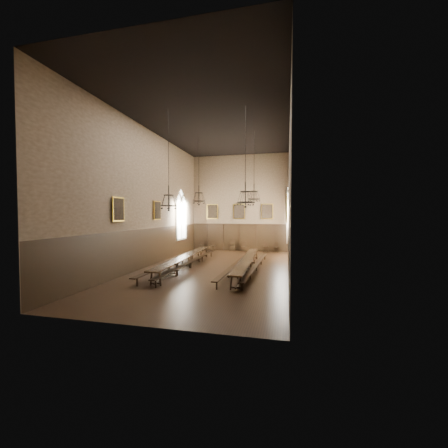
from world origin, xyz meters
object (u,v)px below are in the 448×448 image
(chair_0, at_px, (202,247))
(chair_4, at_px, (244,249))
(table_left, at_px, (186,262))
(chair_3, at_px, (232,248))
(bench_right_inner, at_px, (238,265))
(chair_6, at_px, (266,249))
(bench_right_outer, at_px, (257,267))
(chandelier_back_left, at_px, (199,197))
(chandelier_front_right, at_px, (245,196))
(bench_left_outer, at_px, (178,262))
(chair_1, at_px, (213,247))
(chandelier_front_left, at_px, (169,199))
(chandelier_back_right, at_px, (254,194))
(table_right, at_px, (247,264))
(chair_7, at_px, (276,249))
(bench_left_inner, at_px, (191,263))

(chair_0, height_order, chair_4, chair_0)
(table_left, height_order, chair_3, chair_3)
(bench_right_inner, height_order, chair_3, chair_3)
(table_left, height_order, chair_6, chair_6)
(chair_4, bearing_deg, bench_right_outer, -69.45)
(bench_right_outer, bearing_deg, chandelier_back_left, 151.94)
(chair_4, bearing_deg, chandelier_front_right, -74.11)
(bench_left_outer, bearing_deg, chair_1, 89.66)
(bench_left_outer, relative_size, bench_right_inner, 1.04)
(chandelier_front_left, height_order, chandelier_front_right, same)
(chair_0, relative_size, chandelier_back_right, 0.20)
(chair_4, bearing_deg, chair_1, -174.87)
(bench_right_inner, height_order, chandelier_back_left, chandelier_back_left)
(chair_3, relative_size, chandelier_back_right, 0.22)
(bench_right_inner, xyz_separation_m, chandelier_back_right, (0.79, 1.84, 4.48))
(table_right, relative_size, chair_6, 9.62)
(chair_6, xyz_separation_m, chair_7, (0.93, 0.03, -0.02))
(chair_7, bearing_deg, bench_right_outer, -78.46)
(table_right, bearing_deg, chair_7, 80.77)
(chair_3, bearing_deg, chandelier_back_right, -73.87)
(bench_left_inner, distance_m, bench_right_inner, 2.98)
(chair_1, bearing_deg, chair_0, 170.95)
(chandelier_back_left, height_order, chandelier_front_left, same)
(chair_3, relative_size, chair_4, 1.17)
(table_right, height_order, chandelier_front_left, chandelier_front_left)
(chandelier_front_right, bearing_deg, table_right, 95.60)
(bench_left_outer, xyz_separation_m, chair_6, (5.02, 8.48, -0.00))
(chair_0, relative_size, chair_1, 1.00)
(chair_4, bearing_deg, chandelier_back_left, -103.97)
(bench_right_inner, xyz_separation_m, chandelier_front_right, (0.87, -2.58, 4.09))
(chandelier_back_right, bearing_deg, bench_right_outer, -78.67)
(table_left, height_order, chandelier_back_left, chandelier_back_left)
(chair_7, bearing_deg, chair_0, -162.33)
(bench_left_inner, relative_size, chandelier_front_right, 2.06)
(chair_3, distance_m, chair_6, 3.12)
(table_right, relative_size, chair_1, 10.43)
(chair_6, height_order, chandelier_back_right, chandelier_back_right)
(bench_right_inner, relative_size, chair_3, 9.88)
(chandelier_front_left, bearing_deg, chair_7, 65.49)
(bench_right_outer, relative_size, chair_7, 10.20)
(bench_left_outer, xyz_separation_m, chair_1, (0.05, 8.48, -0.02))
(chandelier_back_left, height_order, chandelier_back_right, same)
(table_right, distance_m, bench_left_inner, 3.60)
(chair_0, bearing_deg, bench_right_inner, -69.50)
(table_right, xyz_separation_m, chandelier_front_left, (-3.82, -2.83, 3.85))
(bench_right_inner, distance_m, chandelier_back_left, 5.83)
(bench_left_outer, bearing_deg, chair_3, 77.25)
(table_left, distance_m, chair_4, 8.83)
(bench_right_inner, distance_m, chandelier_front_left, 5.93)
(table_right, xyz_separation_m, chandelier_back_left, (-3.84, 2.37, 4.30))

